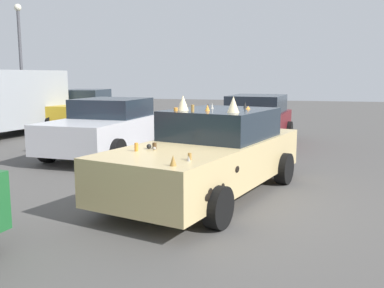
{
  "coord_description": "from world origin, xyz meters",
  "views": [
    {
      "loc": [
        -7.27,
        -1.53,
        2.09
      ],
      "look_at": [
        0.0,
        0.3,
        0.9
      ],
      "focal_mm": 40.61,
      "sensor_mm": 36.0,
      "label": 1
    }
  ],
  "objects": [
    {
      "name": "art_car_decorated",
      "position": [
        0.09,
        -0.03,
        0.73
      ],
      "size": [
        4.95,
        2.93,
        1.75
      ],
      "rotation": [
        0.0,
        0.0,
        2.87
      ],
      "color": "#D8BC7F",
      "rests_on": "ground"
    },
    {
      "name": "ground_plane",
      "position": [
        0.0,
        0.0,
        0.0
      ],
      "size": [
        60.0,
        60.0,
        0.0
      ],
      "primitive_type": "plane",
      "color": "#514F4C"
    },
    {
      "name": "parked_sedan_row_back_far",
      "position": [
        8.64,
        7.0,
        0.76
      ],
      "size": [
        4.43,
        2.33,
        1.52
      ],
      "rotation": [
        0.0,
        0.0,
        3.24
      ],
      "color": "gold",
      "rests_on": "ground"
    },
    {
      "name": "parked_sedan_far_left",
      "position": [
        5.92,
        -0.17,
        0.74
      ],
      "size": [
        4.4,
        2.27,
        1.48
      ],
      "rotation": [
        0.0,
        0.0,
        3.04
      ],
      "color": "#5B1419",
      "rests_on": "ground"
    },
    {
      "name": "lot_lamp_post",
      "position": [
        8.0,
        9.31,
        2.89
      ],
      "size": [
        0.28,
        0.28,
        4.83
      ],
      "color": "#4C4C51",
      "rests_on": "ground"
    },
    {
      "name": "parked_sedan_far_right",
      "position": [
        3.26,
        3.38,
        0.74
      ],
      "size": [
        4.48,
        2.27,
        1.48
      ],
      "rotation": [
        0.0,
        0.0,
        3.08
      ],
      "color": "silver",
      "rests_on": "ground"
    }
  ]
}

